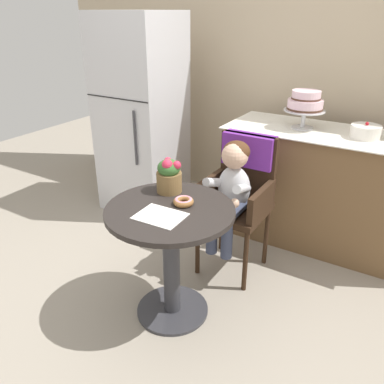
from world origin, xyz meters
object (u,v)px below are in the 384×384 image
(cafe_table, at_px, (171,241))
(wicker_chair, at_px, (242,182))
(donut_front, at_px, (184,201))
(round_layer_cake, at_px, (366,131))
(tiered_cake_stand, at_px, (305,103))
(refrigerator, at_px, (141,117))
(flower_vase, at_px, (169,174))
(seated_child, at_px, (232,185))

(cafe_table, bearing_deg, wicker_chair, 80.92)
(cafe_table, distance_m, donut_front, 0.25)
(donut_front, height_order, round_layer_cake, round_layer_cake)
(tiered_cake_stand, height_order, refrigerator, refrigerator)
(donut_front, relative_size, tiered_cake_stand, 0.38)
(cafe_table, xyz_separation_m, round_layer_cake, (0.75, 1.29, 0.44))
(donut_front, distance_m, flower_vase, 0.21)
(donut_front, height_order, refrigerator, refrigerator)
(flower_vase, bearing_deg, wicker_chair, 65.30)
(flower_vase, distance_m, tiered_cake_stand, 1.23)
(cafe_table, height_order, refrigerator, refrigerator)
(donut_front, xyz_separation_m, tiered_cake_stand, (0.27, 1.22, 0.35))
(cafe_table, xyz_separation_m, tiered_cake_stand, (0.31, 1.30, 0.58))
(cafe_table, xyz_separation_m, flower_vase, (-0.13, 0.18, 0.32))
(cafe_table, height_order, tiered_cake_stand, tiered_cake_stand)
(wicker_chair, bearing_deg, seated_child, -94.59)
(wicker_chair, relative_size, donut_front, 8.32)
(wicker_chair, relative_size, tiered_cake_stand, 3.18)
(tiered_cake_stand, bearing_deg, round_layer_cake, -1.08)
(seated_child, distance_m, round_layer_cake, 1.02)
(cafe_table, relative_size, round_layer_cake, 3.54)
(cafe_table, height_order, wicker_chair, wicker_chair)
(flower_vase, relative_size, tiered_cake_stand, 0.71)
(refrigerator, bearing_deg, tiered_cake_stand, 8.36)
(donut_front, distance_m, refrigerator, 1.50)
(flower_vase, xyz_separation_m, round_layer_cake, (0.88, 1.11, 0.11))
(round_layer_cake, bearing_deg, wicker_chair, -137.04)
(flower_vase, bearing_deg, donut_front, -31.60)
(donut_front, relative_size, round_layer_cake, 0.56)
(tiered_cake_stand, bearing_deg, seated_child, -104.80)
(seated_child, relative_size, flower_vase, 3.41)
(seated_child, xyz_separation_m, round_layer_cake, (0.64, 0.75, 0.27))
(donut_front, relative_size, flower_vase, 0.54)
(donut_front, relative_size, refrigerator, 0.07)
(flower_vase, height_order, refrigerator, refrigerator)
(cafe_table, bearing_deg, tiered_cake_stand, 76.51)
(seated_child, bearing_deg, wicker_chair, 90.00)
(donut_front, bearing_deg, cafe_table, -117.23)
(cafe_table, relative_size, refrigerator, 0.42)
(seated_child, height_order, donut_front, seated_child)
(seated_child, relative_size, tiered_cake_stand, 2.42)
(donut_front, bearing_deg, round_layer_cake, 59.64)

